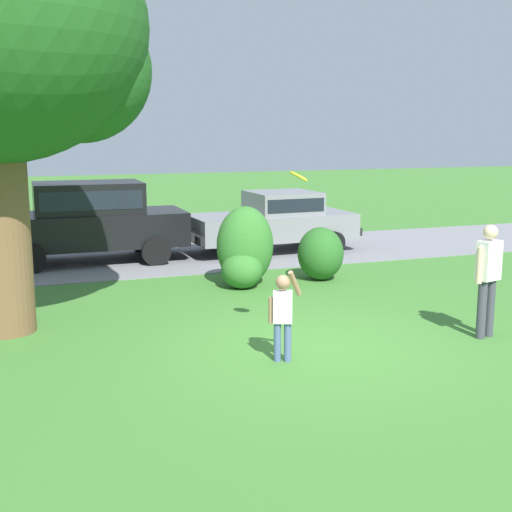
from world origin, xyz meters
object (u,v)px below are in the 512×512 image
Objects in this scene: parked_suv at (89,218)px; child_thrower at (283,311)px; parked_sedan at (275,219)px; adult_onlooker at (488,275)px; frisbee at (299,176)px.

child_thrower is at bearing -78.17° from parked_suv.
parked_sedan is 0.95× the size of parked_suv.
adult_onlooker is (0.35, -7.99, 0.13)m from parked_sedan.
frisbee is (0.39, 0.42, 1.78)m from child_thrower.
adult_onlooker reaches higher than child_thrower.
parked_suv is 9.56m from adult_onlooker.
parked_suv is at bearing 178.20° from parked_sedan.
frisbee reaches higher than child_thrower.
frisbee is (2.09, -7.70, 1.42)m from parked_suv.
parked_sedan is at bearing 71.10° from frisbee.
adult_onlooker reaches higher than parked_sedan.
parked_sedan is at bearing 69.52° from child_thrower.
frisbee is at bearing 47.03° from child_thrower.
parked_sedan reaches higher than child_thrower.
parked_sedan is 8.00m from adult_onlooker.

